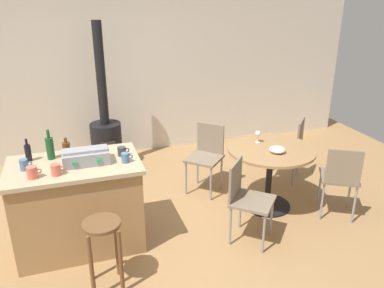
# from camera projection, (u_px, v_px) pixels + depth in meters

# --- Properties ---
(ground_plane) EXTENTS (8.80, 8.80, 0.00)m
(ground_plane) POSITION_uv_depth(u_px,v_px,m) (146.00, 242.00, 4.04)
(ground_plane) COLOR #A37A4C
(back_wall) EXTENTS (8.00, 0.10, 2.70)m
(back_wall) POSITION_uv_depth(u_px,v_px,m) (107.00, 68.00, 5.77)
(back_wall) COLOR beige
(back_wall) RESTS_ON ground_plane
(kitchen_island) EXTENTS (1.24, 0.75, 0.91)m
(kitchen_island) POSITION_uv_depth(u_px,v_px,m) (79.00, 205.00, 3.84)
(kitchen_island) COLOR #A37A4C
(kitchen_island) RESTS_ON ground_plane
(wooden_stool) EXTENTS (0.32, 0.32, 0.65)m
(wooden_stool) POSITION_uv_depth(u_px,v_px,m) (103.00, 241.00, 3.28)
(wooden_stool) COLOR brown
(wooden_stool) RESTS_ON ground_plane
(dining_table) EXTENTS (1.00, 1.00, 0.75)m
(dining_table) POSITION_uv_depth(u_px,v_px,m) (270.00, 162.00, 4.50)
(dining_table) COLOR black
(dining_table) RESTS_ON ground_plane
(folding_chair_near) EXTENTS (0.57, 0.57, 0.86)m
(folding_chair_near) POSITION_uv_depth(u_px,v_px,m) (206.00, 153.00, 4.92)
(folding_chair_near) COLOR #7F705B
(folding_chair_near) RESTS_ON ground_plane
(folding_chair_far) EXTENTS (0.56, 0.56, 0.85)m
(folding_chair_far) POSITION_uv_depth(u_px,v_px,m) (246.00, 196.00, 3.93)
(folding_chair_far) COLOR #7F705B
(folding_chair_far) RESTS_ON ground_plane
(folding_chair_left) EXTENTS (0.55, 0.55, 0.87)m
(folding_chair_left) POSITION_uv_depth(u_px,v_px,m) (341.00, 176.00, 4.30)
(folding_chair_left) COLOR #7F705B
(folding_chair_left) RESTS_ON ground_plane
(folding_chair_right) EXTENTS (0.57, 0.57, 0.86)m
(folding_chair_right) POSITION_uv_depth(u_px,v_px,m) (290.00, 144.00, 5.21)
(folding_chair_right) COLOR #7F705B
(folding_chair_right) RESTS_ON ground_plane
(wood_stove) EXTENTS (0.44, 0.45, 2.06)m
(wood_stove) POSITION_uv_depth(u_px,v_px,m) (106.00, 134.00, 5.60)
(wood_stove) COLOR black
(wood_stove) RESTS_ON ground_plane
(toolbox) EXTENTS (0.43, 0.24, 0.15)m
(toolbox) POSITION_uv_depth(u_px,v_px,m) (86.00, 156.00, 3.66)
(toolbox) COLOR gray
(toolbox) RESTS_ON kitchen_island
(bottle_0) EXTENTS (0.07, 0.07, 0.30)m
(bottle_0) POSITION_uv_depth(u_px,v_px,m) (50.00, 148.00, 3.74)
(bottle_0) COLOR #194C23
(bottle_0) RESTS_ON kitchen_island
(bottle_1) EXTENTS (0.06, 0.06, 0.22)m
(bottle_1) POSITION_uv_depth(u_px,v_px,m) (28.00, 152.00, 3.70)
(bottle_1) COLOR black
(bottle_1) RESTS_ON kitchen_island
(bottle_2) EXTENTS (0.07, 0.07, 0.18)m
(bottle_2) POSITION_uv_depth(u_px,v_px,m) (66.00, 148.00, 3.84)
(bottle_2) COLOR #603314
(bottle_2) RESTS_ON kitchen_island
(cup_0) EXTENTS (0.11, 0.07, 0.09)m
(cup_0) POSITION_uv_depth(u_px,v_px,m) (126.00, 158.00, 3.68)
(cup_0) COLOR #4C7099
(cup_0) RESTS_ON kitchen_island
(cup_1) EXTENTS (0.12, 0.08, 0.09)m
(cup_1) POSITION_uv_depth(u_px,v_px,m) (122.00, 151.00, 3.84)
(cup_1) COLOR #383838
(cup_1) RESTS_ON kitchen_island
(cup_2) EXTENTS (0.13, 0.09, 0.11)m
(cup_2) POSITION_uv_depth(u_px,v_px,m) (32.00, 172.00, 3.37)
(cup_2) COLOR #DB6651
(cup_2) RESTS_ON kitchen_island
(cup_3) EXTENTS (0.11, 0.07, 0.10)m
(cup_3) POSITION_uv_depth(u_px,v_px,m) (24.00, 165.00, 3.52)
(cup_3) COLOR #4C7099
(cup_3) RESTS_ON kitchen_island
(cup_4) EXTENTS (0.12, 0.08, 0.10)m
(cup_4) POSITION_uv_depth(u_px,v_px,m) (56.00, 170.00, 3.43)
(cup_4) COLOR #DB6651
(cup_4) RESTS_ON kitchen_island
(wine_glass) EXTENTS (0.07, 0.07, 0.14)m
(wine_glass) POSITION_uv_depth(u_px,v_px,m) (258.00, 134.00, 4.57)
(wine_glass) COLOR silver
(wine_glass) RESTS_ON dining_table
(serving_bowl) EXTENTS (0.18, 0.18, 0.07)m
(serving_bowl) POSITION_uv_depth(u_px,v_px,m) (277.00, 149.00, 4.31)
(serving_bowl) COLOR white
(serving_bowl) RESTS_ON dining_table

